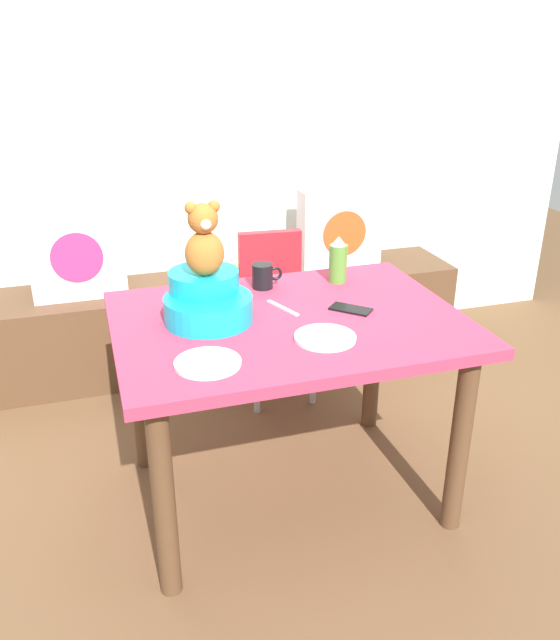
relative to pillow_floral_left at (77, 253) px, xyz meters
The scene contains 16 objects.
ground_plane 1.52m from the pillow_floral_left, 59.62° to the right, with size 8.00×8.00×0.00m, color brown.
back_wall 0.97m from the pillow_floral_left, 23.00° to the left, with size 4.40×0.10×2.60m, color silver.
window_bench 0.82m from the pillow_floral_left, ahead, with size 2.60×0.44×0.46m, color brown.
pillow_floral_left is the anchor object (origin of this frame).
pillow_floral_right 1.35m from the pillow_floral_left, ahead, with size 0.44×0.15×0.44m.
book_stack 0.82m from the pillow_floral_left, ahead, with size 0.20×0.14×0.08m, color #BBCB94.
dining_table 1.36m from the pillow_floral_left, 59.62° to the right, with size 1.19×0.88×0.74m.
highchair 0.98m from the pillow_floral_left, 25.55° to the right, with size 0.34×0.47×0.79m.
infant_seat_teal 1.18m from the pillow_floral_left, 69.14° to the right, with size 0.30×0.33×0.16m.
teddy_bear 1.22m from the pillow_floral_left, 69.15° to the right, with size 0.13×0.12×0.25m.
ketchup_bottle 1.33m from the pillow_floral_left, 42.03° to the right, with size 0.07×0.07×0.18m.
coffee_mug 1.10m from the pillow_floral_left, 51.59° to the right, with size 0.12×0.08×0.09m.
dinner_plate_near 1.56m from the pillow_floral_left, 61.45° to the right, with size 0.20×0.20×0.01m, color white.
dinner_plate_far 1.47m from the pillow_floral_left, 76.23° to the right, with size 0.20×0.20×0.01m, color white.
cell_phone 1.49m from the pillow_floral_left, 52.01° to the right, with size 0.07×0.14×0.01m, color black.
table_fork 1.29m from the pillow_floral_left, 57.52° to the right, with size 0.02×0.17×0.01m, color silver.
Camera 1 is at (-0.64, -1.93, 1.63)m, focal length 36.18 mm.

